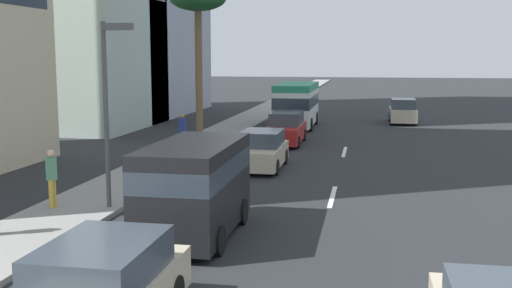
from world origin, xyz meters
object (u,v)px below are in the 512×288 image
at_px(van_lead, 195,183).
at_px(car_third, 261,151).
at_px(minibus_fourth, 297,103).
at_px(car_fifth, 286,129).
at_px(car_second, 403,112).
at_px(street_lamp, 109,91).
at_px(pedestrian_by_tree, 182,130).
at_px(pedestrian_near_lamp, 52,175).
at_px(palm_tree, 198,4).

bearing_deg(van_lead, car_third, 179.97).
xyz_separation_m(minibus_fourth, car_fifth, (-7.73, -0.33, -0.79)).
xyz_separation_m(car_second, street_lamp, (-26.93, 9.93, 2.86)).
relative_size(car_third, pedestrian_by_tree, 2.37).
xyz_separation_m(pedestrian_near_lamp, street_lamp, (0.37, -1.78, 2.54)).
distance_m(car_fifth, street_lamp, 15.94).
bearing_deg(minibus_fourth, pedestrian_by_tree, -19.81).
height_order(car_third, minibus_fourth, minibus_fourth).
bearing_deg(car_second, street_lamp, 159.77).
bearing_deg(van_lead, car_second, 166.89).
bearing_deg(pedestrian_by_tree, minibus_fourth, -90.86).
bearing_deg(palm_tree, car_fifth, -91.31).
bearing_deg(car_fifth, minibus_fourth, -177.53).
xyz_separation_m(car_second, pedestrian_by_tree, (-15.58, 11.24, 0.33)).
distance_m(van_lead, car_second, 29.76).
bearing_deg(palm_tree, car_third, -147.47).
xyz_separation_m(pedestrian_by_tree, street_lamp, (-11.36, -1.32, 2.53)).
bearing_deg(pedestrian_near_lamp, van_lead, 134.88).
relative_size(car_second, minibus_fourth, 0.60).
bearing_deg(car_third, minibus_fourth, -178.95).
xyz_separation_m(van_lead, palm_tree, (17.49, 4.77, 6.02)).
height_order(car_third, car_fifth, car_fifth).
distance_m(minibus_fourth, pedestrian_near_lamp, 23.91).
bearing_deg(van_lead, palm_tree, -164.73).
bearing_deg(street_lamp, pedestrian_by_tree, 6.61).
height_order(van_lead, car_second, van_lead).
xyz_separation_m(car_second, car_fifth, (-11.59, 6.69, -0.00)).
bearing_deg(street_lamp, minibus_fourth, -7.18).
relative_size(minibus_fourth, pedestrian_near_lamp, 3.96).
xyz_separation_m(car_third, car_fifth, (7.38, -0.06, 0.05)).
height_order(car_second, pedestrian_near_lamp, pedestrian_near_lamp).
relative_size(minibus_fourth, pedestrian_by_tree, 3.95).
bearing_deg(van_lead, street_lamp, -122.69).
relative_size(minibus_fourth, palm_tree, 0.84).
relative_size(car_second, street_lamp, 0.76).
relative_size(car_second, pedestrian_near_lamp, 2.39).
bearing_deg(car_third, car_second, 160.44).
bearing_deg(pedestrian_near_lamp, car_second, -139.71).
relative_size(van_lead, minibus_fourth, 0.67).
height_order(car_fifth, pedestrian_by_tree, pedestrian_by_tree).
height_order(van_lead, car_third, van_lead).
bearing_deg(pedestrian_near_lamp, palm_tree, -117.16).
height_order(car_third, street_lamp, street_lamp).
bearing_deg(car_fifth, street_lamp, -11.92).
height_order(minibus_fourth, pedestrian_by_tree, minibus_fourth).
bearing_deg(car_second, car_third, 160.44).
bearing_deg(palm_tree, minibus_fourth, -30.57).
height_order(car_third, pedestrian_by_tree, pedestrian_by_tree).
relative_size(van_lead, car_third, 1.11).
xyz_separation_m(minibus_fourth, street_lamp, (-23.08, 2.91, 2.08)).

